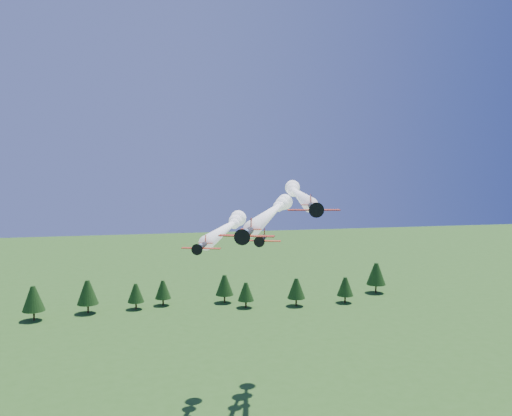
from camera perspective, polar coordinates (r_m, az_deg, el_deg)
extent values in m
cylinder|color=black|center=(82.19, -0.90, -2.51)|extent=(3.01, 5.90, 1.09)
cone|color=black|center=(78.85, -1.30, -2.85)|extent=(1.36, 1.29, 1.09)
cone|color=black|center=(78.21, -1.38, -2.92)|extent=(0.62, 0.62, 0.48)
cylinder|color=black|center=(78.03, -1.41, -2.94)|extent=(2.16, 0.81, 2.28)
cube|color=red|center=(81.82, -0.95, -2.80)|extent=(8.07, 4.11, 0.13)
cube|color=red|center=(85.97, -0.49, -2.13)|extent=(3.28, 1.94, 0.08)
cube|color=red|center=(85.96, -0.48, -1.54)|extent=(0.44, 1.01, 1.58)
ellipsoid|color=#81A4C8|center=(81.18, -1.01, -2.30)|extent=(1.18, 1.49, 0.68)
sphere|color=white|center=(125.00, 2.29, 0.20)|extent=(2.30, 2.30, 2.30)
sphere|color=white|center=(130.48, 2.55, 0.42)|extent=(3.00, 3.00, 3.00)
sphere|color=white|center=(135.96, 2.79, 0.62)|extent=(3.70, 3.70, 3.70)
cylinder|color=black|center=(94.75, -5.46, -3.82)|extent=(2.34, 4.77, 0.88)
cone|color=black|center=(92.09, -5.84, -4.09)|extent=(1.08, 1.03, 0.88)
cone|color=black|center=(91.59, -5.91, -4.15)|extent=(0.49, 0.50, 0.39)
cylinder|color=black|center=(91.44, -5.93, -4.16)|extent=(1.76, 0.62, 1.84)
cube|color=red|center=(94.46, -5.51, -4.02)|extent=(6.54, 3.19, 0.11)
cube|color=red|center=(97.75, -5.06, -3.51)|extent=(2.65, 1.52, 0.06)
cube|color=red|center=(97.73, -5.06, -3.09)|extent=(0.34, 0.82, 1.27)
ellipsoid|color=#81A4C8|center=(93.94, -5.57, -3.69)|extent=(0.93, 1.20, 0.55)
sphere|color=white|center=(125.23, -2.34, -1.55)|extent=(2.30, 2.30, 2.30)
sphere|color=white|center=(129.08, -2.06, -1.34)|extent=(3.00, 3.00, 3.00)
sphere|color=white|center=(132.94, -1.79, -1.14)|extent=(3.70, 3.70, 3.70)
cylinder|color=black|center=(91.26, 5.76, 0.06)|extent=(2.29, 6.21, 1.13)
cone|color=black|center=(87.73, 6.00, -0.15)|extent=(1.31, 1.22, 1.13)
cone|color=black|center=(87.06, 6.05, -0.20)|extent=(0.59, 0.60, 0.50)
cylinder|color=black|center=(86.87, 6.07, -0.21)|extent=(2.34, 0.50, 2.38)
cube|color=red|center=(90.84, 5.78, -0.19)|extent=(8.51, 3.11, 0.14)
cube|color=red|center=(95.23, 5.50, 0.32)|extent=(3.40, 1.58, 0.08)
cube|color=red|center=(95.26, 5.50, 0.87)|extent=(0.31, 1.07, 1.64)
ellipsoid|color=#81A4C8|center=(90.21, 5.83, 0.29)|extent=(1.06, 1.49, 0.71)
sphere|color=white|center=(132.32, 3.86, 1.73)|extent=(2.30, 2.30, 2.30)
sphere|color=white|center=(137.51, 3.70, 1.87)|extent=(3.00, 3.00, 3.00)
sphere|color=white|center=(142.70, 3.56, 2.00)|extent=(3.70, 3.70, 3.70)
cylinder|color=black|center=(99.77, 0.61, -3.10)|extent=(2.48, 4.86, 0.90)
cone|color=black|center=(97.01, 0.38, -3.34)|extent=(1.12, 1.06, 0.90)
cone|color=black|center=(96.48, 0.34, -3.39)|extent=(0.51, 0.51, 0.39)
cylinder|color=black|center=(96.33, 0.32, -3.40)|extent=(1.78, 0.67, 1.88)
cube|color=red|center=(99.46, 0.58, -3.29)|extent=(6.65, 3.39, 0.11)
cube|color=red|center=(102.89, 0.85, -2.81)|extent=(2.70, 1.60, 0.06)
cube|color=red|center=(102.88, 0.85, -2.41)|extent=(0.36, 0.83, 1.30)
ellipsoid|color=#81A4C8|center=(98.93, 0.54, -2.96)|extent=(0.97, 1.23, 0.56)
cylinder|color=#382314|center=(205.66, 4.04, -9.35)|extent=(0.60, 0.60, 2.78)
cone|color=black|center=(204.45, 4.05, -8.01)|extent=(6.34, 6.34, 7.14)
cylinder|color=#382314|center=(201.31, -21.32, -9.99)|extent=(0.60, 0.60, 3.17)
cone|color=black|center=(199.92, -21.37, -8.42)|extent=(7.24, 7.24, 8.15)
cylinder|color=#382314|center=(208.57, -9.27, -9.24)|extent=(0.60, 0.60, 2.51)
cone|color=black|center=(207.49, -9.29, -8.04)|extent=(5.73, 5.73, 6.44)
cylinder|color=#382314|center=(228.66, 11.90, -7.88)|extent=(0.60, 0.60, 3.27)
cone|color=black|center=(227.40, 11.92, -6.45)|extent=(7.47, 7.47, 8.41)
cylinder|color=#382314|center=(209.83, -3.16, -9.04)|extent=(0.60, 0.60, 2.84)
cone|color=black|center=(208.62, -3.17, -7.69)|extent=(6.49, 6.49, 7.30)
cylinder|color=#382314|center=(205.37, -11.90, -9.52)|extent=(0.60, 0.60, 2.51)
cone|color=black|center=(204.27, -11.93, -8.30)|extent=(5.74, 5.74, 6.46)
cylinder|color=#382314|center=(211.99, 8.89, -8.98)|extent=(0.60, 0.60, 2.61)
cone|color=black|center=(210.88, 8.91, -7.75)|extent=(5.98, 5.98, 6.72)
cylinder|color=#382314|center=(204.25, -16.44, -9.61)|extent=(0.60, 0.60, 3.16)
cone|color=black|center=(202.89, -16.48, -8.08)|extent=(7.21, 7.21, 8.12)
cylinder|color=#382314|center=(203.05, -1.01, -9.58)|extent=(0.60, 0.60, 2.50)
cone|color=black|center=(201.94, -1.02, -8.35)|extent=(5.72, 5.72, 6.43)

